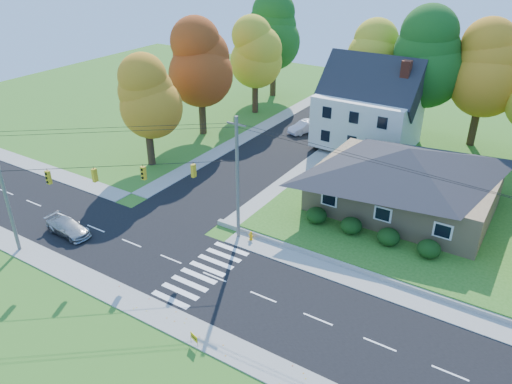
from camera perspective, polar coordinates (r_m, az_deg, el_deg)
ground at (r=35.44m, az=-4.76°, el=-9.68°), size 120.00×120.00×0.00m
road_main at (r=35.44m, az=-4.76°, el=-9.67°), size 90.00×8.00×0.02m
road_cross at (r=58.57m, az=4.20°, el=6.06°), size 8.00×44.00×0.02m
sidewalk_north at (r=38.75m, az=-0.33°, el=-5.89°), size 90.00×2.00×0.08m
sidewalk_south at (r=32.52m, az=-10.18°, el=-14.02°), size 90.00×2.00×0.08m
lawn at (r=48.30m, az=23.59°, el=-0.90°), size 30.00×30.00×0.50m
ranch_house at (r=43.33m, az=16.67°, el=1.59°), size 14.60×10.60×5.40m
colonial_house at (r=55.74m, az=12.74°, el=9.32°), size 10.40×8.40×9.60m
hedge_row at (r=39.16m, az=12.85°, el=-4.37°), size 10.70×1.70×1.27m
traffic_infrastructure at (r=33.61m, az=-3.93°, el=-1.42°), size 38.10×10.66×10.00m
tree_lot_0 at (r=60.90m, az=13.35°, el=14.43°), size 6.72×6.72×12.51m
tree_lot_1 at (r=58.03m, az=18.84°, el=14.43°), size 7.84×7.84×14.60m
tree_lot_2 at (r=58.04m, az=24.81°, el=12.72°), size 7.28×7.28×13.56m
tree_west_0 at (r=50.62m, az=-12.57°, el=10.56°), size 6.16×6.16×11.47m
tree_west_1 at (r=58.15m, az=-6.44°, el=14.53°), size 7.28×7.28×13.56m
tree_west_2 at (r=65.67m, az=-0.11°, el=15.60°), size 6.72×6.72×12.51m
tree_west_3 at (r=73.15m, az=2.04°, el=17.86°), size 7.84×7.84×14.60m
silver_sedan at (r=42.33m, az=-20.70°, el=-3.81°), size 4.26×1.91×1.21m
white_car at (r=60.47m, az=5.58°, el=7.43°), size 2.93×4.54×1.41m
fire_hydrant at (r=38.98m, az=-0.58°, el=-5.07°), size 0.45×0.35×0.79m
yard_sign at (r=30.22m, az=-7.11°, el=-16.18°), size 0.65×0.23×0.84m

